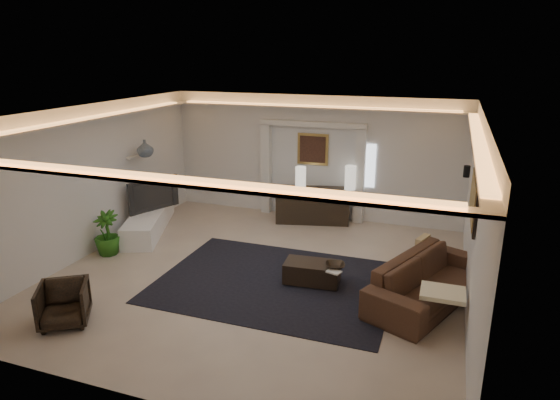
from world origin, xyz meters
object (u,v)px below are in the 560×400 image
(armchair, at_px, (64,304))
(coffee_table, at_px, (312,272))
(sofa, at_px, (429,281))
(console, at_px, (313,206))

(armchair, bearing_deg, coffee_table, 5.79)
(sofa, bearing_deg, coffee_table, 112.78)
(coffee_table, height_order, armchair, armchair)
(console, height_order, armchair, console)
(console, height_order, coffee_table, console)
(console, bearing_deg, armchair, -125.53)
(armchair, bearing_deg, console, 35.01)
(console, distance_m, sofa, 4.12)
(console, bearing_deg, coffee_table, -87.89)
(coffee_table, relative_size, armchair, 1.37)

